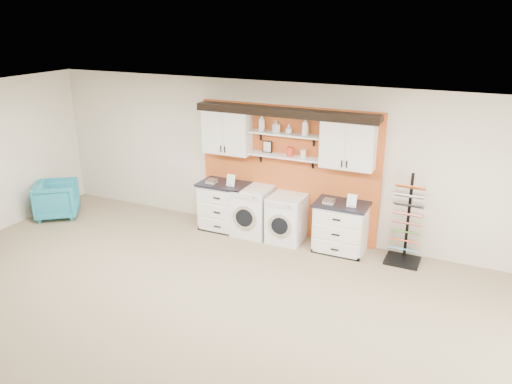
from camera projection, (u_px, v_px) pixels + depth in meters
The scene contains 22 objects.
floor at pixel (166, 354), 6.07m from camera, with size 10.00×10.00×0.00m, color #89775C.
ceiling at pixel (150, 128), 5.12m from camera, with size 10.00×10.00×0.00m, color white.
wall_back at pixel (288, 161), 9.01m from camera, with size 10.00×10.00×0.00m, color beige.
accent_panel at pixel (287, 172), 9.05m from camera, with size 3.40×0.07×2.40m, color #BB531F.
upper_cabinet_left at pixel (227, 131), 9.12m from camera, with size 0.90×0.35×0.84m.
upper_cabinet_right at pixel (348, 144), 8.23m from camera, with size 0.90×0.35×0.84m.
shelf_lower at pixel (284, 156), 8.80m from camera, with size 1.32×0.28×0.03m, color white.
shelf_upper at pixel (285, 134), 8.66m from camera, with size 1.32×0.28×0.03m, color white.
crown_molding at pixel (285, 111), 8.54m from camera, with size 3.30×0.41×0.13m.
picture_frame at pixel (267, 147), 8.93m from camera, with size 0.18×0.02×0.22m.
canister_red at pixel (290, 152), 8.72m from camera, with size 0.11×0.11×0.16m, color red.
canister_cream at pixel (303, 154), 8.63m from camera, with size 0.10×0.10×0.14m, color silver.
base_cabinet_left at pixel (225, 206), 9.47m from camera, with size 0.94×0.66×0.92m.
base_cabinet_right at pixel (341, 227), 8.58m from camera, with size 0.90×0.66×0.89m.
washer at pixel (252, 211), 9.24m from camera, with size 0.66×0.71×0.92m.
dryer at pixel (287, 218), 8.97m from camera, with size 0.61×0.71×0.86m.
sample_rack at pixel (405, 234), 8.16m from camera, with size 0.56×0.47×1.51m.
armchair at pixel (57, 199), 10.07m from camera, with size 0.78×0.80×0.73m, color teal.
soap_bottle_a at pixel (262, 123), 8.78m from camera, with size 0.12×0.12×0.30m, color silver.
soap_bottle_b at pixel (276, 126), 8.68m from camera, with size 0.10×0.10×0.22m, color silver.
soap_bottle_c at pixel (289, 129), 8.60m from camera, with size 0.12×0.12×0.16m, color silver.
soap_bottle_d at pixel (305, 126), 8.45m from camera, with size 0.12×0.12×0.32m, color silver.
Camera 1 is at (3.11, -4.12, 3.91)m, focal length 35.00 mm.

